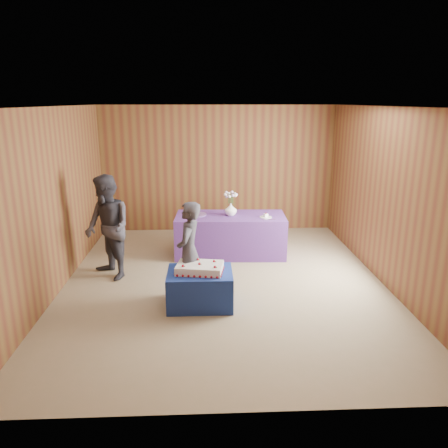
{
  "coord_description": "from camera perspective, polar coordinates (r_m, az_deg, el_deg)",
  "views": [
    {
      "loc": [
        -0.29,
        -6.39,
        2.78
      ],
      "look_at": [
        0.0,
        0.1,
        0.94
      ],
      "focal_mm": 35.0,
      "sensor_mm": 36.0,
      "label": 1
    }
  ],
  "objects": [
    {
      "name": "plate",
      "position": [
        7.9,
        5.47,
        0.9
      ],
      "size": [
        0.28,
        0.28,
        0.01
      ],
      "primitive_type": "cylinder",
      "rotation": [
        0.0,
        0.0,
        0.39
      ],
      "color": "white",
      "rests_on": "serving_table"
    },
    {
      "name": "ground",
      "position": [
        6.98,
        0.0,
        -7.66
      ],
      "size": [
        6.0,
        6.0,
        0.0
      ],
      "primitive_type": "plane",
      "color": "gray",
      "rests_on": "ground"
    },
    {
      "name": "knife",
      "position": [
        7.75,
        5.88,
        0.57
      ],
      "size": [
        0.26,
        0.07,
        0.0
      ],
      "primitive_type": "cube",
      "rotation": [
        0.0,
        0.0,
        0.17
      ],
      "color": "#B1B1B6",
      "rests_on": "serving_table"
    },
    {
      "name": "flower_spray",
      "position": [
        7.92,
        0.89,
        3.84
      ],
      "size": [
        0.25,
        0.24,
        0.19
      ],
      "color": "#2C5C24",
      "rests_on": "vase"
    },
    {
      "name": "vase",
      "position": [
        7.98,
        0.88,
        1.92
      ],
      "size": [
        0.27,
        0.27,
        0.23
      ],
      "primitive_type": "imported",
      "rotation": [
        0.0,
        0.0,
        0.29
      ],
      "color": "white",
      "rests_on": "serving_table"
    },
    {
      "name": "cake_table",
      "position": [
        6.18,
        -3.15,
        -8.37
      ],
      "size": [
        0.9,
        0.7,
        0.5
      ],
      "primitive_type": "cube",
      "rotation": [
        0.0,
        0.0,
        -0.0
      ],
      "color": "navy",
      "rests_on": "ground"
    },
    {
      "name": "cake_slice",
      "position": [
        7.89,
        5.48,
        1.16
      ],
      "size": [
        0.09,
        0.09,
        0.08
      ],
      "rotation": [
        0.0,
        0.0,
        0.53
      ],
      "color": "white",
      "rests_on": "plate"
    },
    {
      "name": "guest_right",
      "position": [
        7.15,
        -14.95,
        -0.47
      ],
      "size": [
        1.01,
        1.04,
        1.68
      ],
      "primitive_type": "imported",
      "rotation": [
        0.0,
        0.0,
        -0.9
      ],
      "color": "#32313B",
      "rests_on": "ground"
    },
    {
      "name": "platter",
      "position": [
        8.04,
        -3.71,
        1.24
      ],
      "size": [
        0.46,
        0.46,
        0.02
      ],
      "primitive_type": "cylinder",
      "rotation": [
        0.0,
        0.0,
        0.21
      ],
      "color": "#6B478F",
      "rests_on": "serving_table"
    },
    {
      "name": "guest_left",
      "position": [
        6.19,
        -4.6,
        -3.64
      ],
      "size": [
        0.46,
        0.59,
        1.44
      ],
      "primitive_type": "imported",
      "rotation": [
        0.0,
        0.0,
        -1.81
      ],
      "color": "#34333C",
      "rests_on": "ground"
    },
    {
      "name": "serving_table",
      "position": [
        8.11,
        0.83,
        -1.44
      ],
      "size": [
        2.04,
        0.98,
        0.75
      ],
      "primitive_type": "cube",
      "rotation": [
        0.0,
        0.0,
        -0.04
      ],
      "color": "#5F3086",
      "rests_on": "ground"
    },
    {
      "name": "sheet_cake",
      "position": [
        6.05,
        -3.2,
        -5.75
      ],
      "size": [
        0.71,
        0.54,
        0.15
      ],
      "rotation": [
        0.0,
        0.0,
        -0.16
      ],
      "color": "white",
      "rests_on": "cake_table"
    },
    {
      "name": "room_shell",
      "position": [
        6.47,
        0.0,
        7.14
      ],
      "size": [
        5.04,
        6.04,
        2.72
      ],
      "color": "brown",
      "rests_on": "ground"
    }
  ]
}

